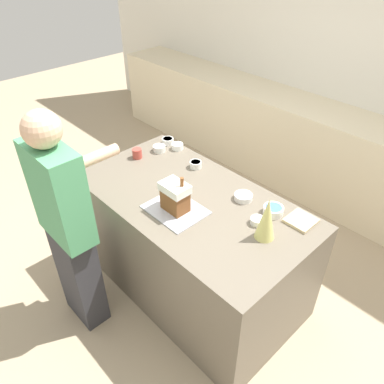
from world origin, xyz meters
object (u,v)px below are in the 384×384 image
at_px(candy_bowl_near_tray_right, 243,197).
at_px(person, 68,227).
at_px(decorative_tree, 267,219).
at_px(candy_bowl_far_right, 257,221).
at_px(candy_bowl_front_corner, 178,146).
at_px(candy_bowl_center_rear, 168,141).
at_px(candy_bowl_behind_tray, 273,210).
at_px(candy_bowl_far_left, 196,164).
at_px(mug, 137,153).
at_px(baking_tray, 175,210).
at_px(gingerbread_house, 175,196).
at_px(cookbook, 301,221).
at_px(candy_bowl_near_tray_left, 159,148).

bearing_deg(candy_bowl_near_tray_right, person, -120.69).
xyz_separation_m(decorative_tree, candy_bowl_far_right, (-0.11, 0.07, -0.12)).
relative_size(candy_bowl_front_corner, person, 0.06).
distance_m(decorative_tree, candy_bowl_front_corner, 1.23).
height_order(candy_bowl_front_corner, person, person).
height_order(candy_bowl_center_rear, candy_bowl_behind_tray, candy_bowl_behind_tray).
bearing_deg(candy_bowl_far_left, mug, -151.03).
height_order(baking_tray, candy_bowl_center_rear, candy_bowl_center_rear).
bearing_deg(candy_bowl_behind_tray, person, -128.99).
bearing_deg(candy_bowl_front_corner, candy_bowl_far_left, -16.19).
xyz_separation_m(gingerbread_house, candy_bowl_far_left, (-0.29, 0.47, -0.09)).
distance_m(candy_bowl_center_rear, cookbook, 1.39).
distance_m(gingerbread_house, candy_bowl_front_corner, 0.83).
distance_m(candy_bowl_far_right, candy_bowl_far_left, 0.78).
bearing_deg(candy_bowl_far_right, gingerbread_house, -147.86).
xyz_separation_m(candy_bowl_center_rear, candy_bowl_near_tray_right, (0.97, -0.14, -0.01)).
height_order(gingerbread_house, candy_bowl_behind_tray, gingerbread_house).
xyz_separation_m(gingerbread_house, candy_bowl_front_corner, (-0.61, 0.56, -0.09)).
height_order(gingerbread_house, candy_bowl_far_left, gingerbread_house).
bearing_deg(candy_bowl_far_left, candy_bowl_front_corner, 163.81).
height_order(baking_tray, cookbook, cookbook).
bearing_deg(person, candy_bowl_far_right, 46.85).
xyz_separation_m(decorative_tree, candy_bowl_center_rear, (-1.31, 0.34, -0.12)).
xyz_separation_m(candy_bowl_front_corner, candy_bowl_far_left, (0.32, -0.09, 0.00)).
bearing_deg(candy_bowl_far_left, cookbook, 2.44).
xyz_separation_m(candy_bowl_behind_tray, candy_bowl_far_left, (-0.77, 0.02, -0.00)).
relative_size(decorative_tree, candy_bowl_near_tray_left, 2.76).
bearing_deg(gingerbread_house, candy_bowl_near_tray_left, 148.30).
bearing_deg(candy_bowl_far_left, person, -94.29).
height_order(candy_bowl_near_tray_right, cookbook, candy_bowl_near_tray_right).
distance_m(candy_bowl_front_corner, candy_bowl_near_tray_left, 0.16).
bearing_deg(baking_tray, candy_bowl_center_rear, 142.69).
distance_m(candy_bowl_front_corner, candy_bowl_near_tray_right, 0.86).
height_order(gingerbread_house, candy_bowl_far_right, gingerbread_house).
bearing_deg(candy_bowl_front_corner, candy_bowl_near_tray_right, -9.29).
xyz_separation_m(baking_tray, cookbook, (0.65, 0.51, 0.01)).
distance_m(candy_bowl_front_corner, mug, 0.36).
xyz_separation_m(baking_tray, candy_bowl_behind_tray, (0.47, 0.44, 0.03)).
relative_size(decorative_tree, candy_bowl_far_right, 3.14).
distance_m(candy_bowl_behind_tray, candy_bowl_far_left, 0.77).
xyz_separation_m(decorative_tree, candy_bowl_behind_tray, (-0.10, 0.22, -0.11)).
xyz_separation_m(candy_bowl_front_corner, candy_bowl_near_tray_left, (-0.08, -0.14, 0.00)).
distance_m(candy_bowl_near_tray_left, person, 1.07).
height_order(candy_bowl_center_rear, cookbook, candy_bowl_center_rear).
bearing_deg(candy_bowl_near_tray_right, decorative_tree, -30.74).
xyz_separation_m(candy_bowl_center_rear, candy_bowl_far_left, (0.45, -0.09, 0.00)).
height_order(decorative_tree, candy_bowl_near_tray_right, decorative_tree).
bearing_deg(candy_bowl_center_rear, decorative_tree, -14.49).
bearing_deg(person, decorative_tree, 41.12).
xyz_separation_m(decorative_tree, mug, (-1.30, 0.00, -0.10)).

